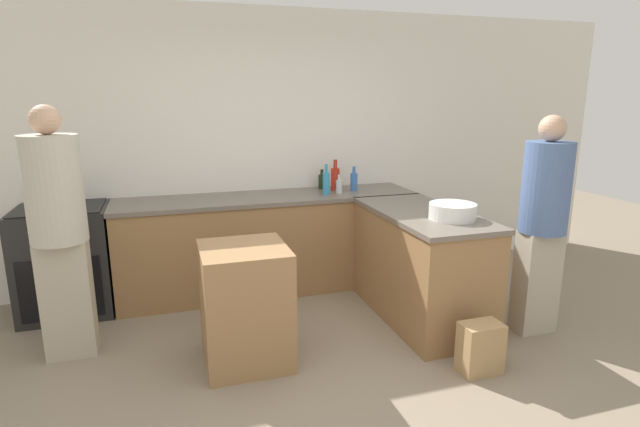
# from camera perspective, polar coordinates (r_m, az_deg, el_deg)

# --- Properties ---
(ground_plane) EXTENTS (14.00, 14.00, 0.00)m
(ground_plane) POSITION_cam_1_polar(r_m,az_deg,el_deg) (3.36, 1.92, -20.54)
(ground_plane) COLOR gray
(wall_back) EXTENTS (8.00, 0.06, 2.70)m
(wall_back) POSITION_cam_1_polar(r_m,az_deg,el_deg) (5.08, -6.83, 7.36)
(wall_back) COLOR white
(wall_back) RESTS_ON ground_plane
(counter_back) EXTENTS (2.87, 0.68, 0.94)m
(counter_back) POSITION_cam_1_polar(r_m,az_deg,el_deg) (4.91, -5.76, -3.32)
(counter_back) COLOR olive
(counter_back) RESTS_ON ground_plane
(counter_peninsula) EXTENTS (0.69, 1.44, 0.94)m
(counter_peninsula) POSITION_cam_1_polar(r_m,az_deg,el_deg) (4.35, 11.42, -5.77)
(counter_peninsula) COLOR olive
(counter_peninsula) RESTS_ON ground_plane
(range_oven) EXTENTS (0.75, 0.66, 0.95)m
(range_oven) POSITION_cam_1_polar(r_m,az_deg,el_deg) (4.89, -27.06, -4.79)
(range_oven) COLOR black
(range_oven) RESTS_ON ground_plane
(island_table) EXTENTS (0.60, 0.61, 0.86)m
(island_table) POSITION_cam_1_polar(r_m,az_deg,el_deg) (3.63, -8.52, -10.29)
(island_table) COLOR #997047
(island_table) RESTS_ON ground_plane
(mixing_bowl) EXTENTS (0.36, 0.36, 0.12)m
(mixing_bowl) POSITION_cam_1_polar(r_m,az_deg,el_deg) (4.00, 14.91, 0.26)
(mixing_bowl) COLOR white
(mixing_bowl) RESTS_ON counter_peninsula
(hot_sauce_bottle) EXTENTS (0.09, 0.09, 0.31)m
(hot_sauce_bottle) POSITION_cam_1_polar(r_m,az_deg,el_deg) (5.06, 1.75, 4.09)
(hot_sauce_bottle) COLOR red
(hot_sauce_bottle) RESTS_ON counter_back
(dish_soap_bottle) EXTENTS (0.07, 0.07, 0.30)m
(dish_soap_bottle) POSITION_cam_1_polar(r_m,az_deg,el_deg) (4.81, 0.72, 3.56)
(dish_soap_bottle) COLOR #338CBF
(dish_soap_bottle) RESTS_ON counter_back
(vinegar_bottle_clear) EXTENTS (0.06, 0.06, 0.18)m
(vinegar_bottle_clear) POSITION_cam_1_polar(r_m,az_deg,el_deg) (4.89, 2.19, 3.17)
(vinegar_bottle_clear) COLOR silver
(vinegar_bottle_clear) RESTS_ON counter_back
(wine_bottle_dark) EXTENTS (0.07, 0.07, 0.20)m
(wine_bottle_dark) POSITION_cam_1_polar(r_m,az_deg,el_deg) (5.11, 0.23, 3.72)
(wine_bottle_dark) COLOR black
(wine_bottle_dark) RESTS_ON counter_back
(water_bottle_blue) EXTENTS (0.07, 0.07, 0.24)m
(water_bottle_blue) POSITION_cam_1_polar(r_m,az_deg,el_deg) (5.04, 3.90, 3.73)
(water_bottle_blue) COLOR #386BB7
(water_bottle_blue) RESTS_ON counter_back
(person_by_range) EXTENTS (0.38, 0.38, 1.82)m
(person_by_range) POSITION_cam_1_polar(r_m,az_deg,el_deg) (3.94, -27.71, -1.29)
(person_by_range) COLOR #ADA38E
(person_by_range) RESTS_ON ground_plane
(person_at_peninsula) EXTENTS (0.36, 0.36, 1.73)m
(person_at_peninsula) POSITION_cam_1_polar(r_m,az_deg,el_deg) (4.25, 24.12, -0.54)
(person_at_peninsula) COLOR #ADA38E
(person_at_peninsula) RESTS_ON ground_plane
(paper_bag) EXTENTS (0.29, 0.18, 0.36)m
(paper_bag) POSITION_cam_1_polar(r_m,az_deg,el_deg) (3.72, 17.85, -14.44)
(paper_bag) COLOR #A88456
(paper_bag) RESTS_ON ground_plane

